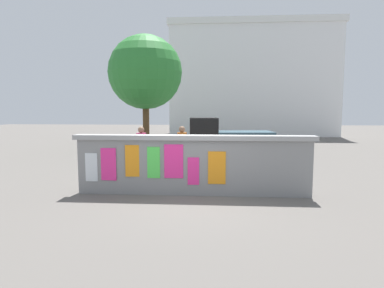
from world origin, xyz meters
name	(u,v)px	position (x,y,z in m)	size (l,w,h in m)	color
ground	(204,153)	(0.00, 8.00, 0.00)	(60.00, 60.00, 0.00)	#605B56
poster_wall	(193,164)	(-0.01, 0.00, 0.80)	(6.21, 0.42, 1.55)	gray
auto_rickshaw_truck	(226,139)	(1.04, 5.98, 0.90)	(3.71, 1.78, 1.85)	black
motorcycle	(246,163)	(1.57, 2.28, 0.46)	(1.90, 0.56, 0.87)	black
bicycle_near	(164,169)	(-1.01, 1.67, 0.36)	(1.71, 0.44, 0.95)	black
bicycle_far	(150,156)	(-1.98, 4.25, 0.36)	(1.71, 0.44, 0.95)	black
person_walking	(141,145)	(-1.99, 2.77, 0.99)	(0.45, 0.45, 1.62)	purple
person_bystander	(182,144)	(-0.61, 3.16, 0.99)	(0.39, 0.39, 1.62)	#3F994C
tree_roadside	(145,73)	(-3.34, 9.88, 4.25)	(4.10, 4.10, 6.31)	brown
building_background	(251,81)	(3.68, 21.26, 4.74)	(14.04, 6.32, 9.44)	white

